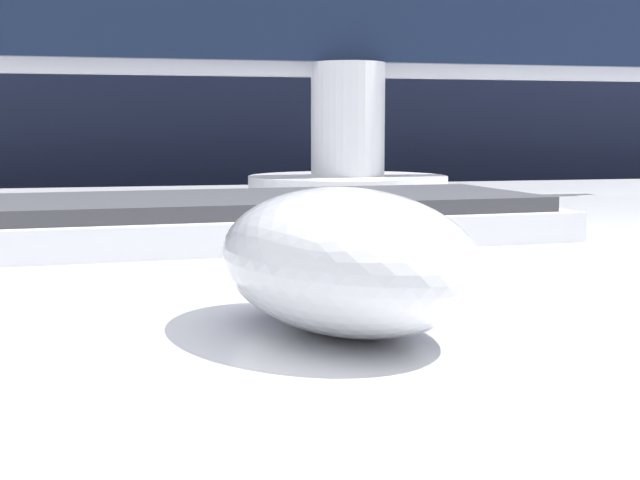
{
  "coord_description": "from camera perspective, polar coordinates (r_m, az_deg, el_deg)",
  "views": [
    {
      "loc": [
        -0.12,
        -0.44,
        0.77
      ],
      "look_at": [
        -0.05,
        -0.16,
        0.73
      ],
      "focal_mm": 50.0,
      "sensor_mm": 36.0,
      "label": 1
    }
  ],
  "objects": [
    {
      "name": "keyboard",
      "position": [
        0.48,
        -8.23,
        1.27
      ],
      "size": [
        0.41,
        0.16,
        0.02
      ],
      "rotation": [
        0.0,
        0.0,
        0.06
      ],
      "color": "silver",
      "rests_on": "desk"
    },
    {
      "name": "partition_panel",
      "position": [
        1.11,
        -7.03,
        -4.22
      ],
      "size": [
        5.0,
        0.03,
        1.09
      ],
      "color": "black",
      "rests_on": "ground_plane"
    },
    {
      "name": "computer_mouse_near",
      "position": [
        0.27,
        1.56,
        -1.27
      ],
      "size": [
        0.09,
        0.12,
        0.04
      ],
      "rotation": [
        0.0,
        0.0,
        0.27
      ],
      "color": "silver",
      "rests_on": "desk"
    }
  ]
}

